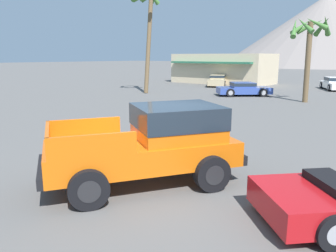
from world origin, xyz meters
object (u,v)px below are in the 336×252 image
object	(u,v)px
orange_pickup_truck	(156,140)
parked_car_blue	(243,89)
parked_car_white	(335,83)
palm_tree_leaning	(309,38)
parked_car_tan	(217,80)
palm_tree_tall	(147,16)

from	to	relation	value
orange_pickup_truck	parked_car_blue	distance (m)	19.66
parked_car_white	palm_tree_leaning	world-z (taller)	palm_tree_leaning
parked_car_tan	palm_tree_leaning	distance (m)	13.72
parked_car_white	palm_tree_tall	xyz separation A→B (m)	(-11.88, -13.38, 5.83)
parked_car_white	parked_car_tan	world-z (taller)	parked_car_white
parked_car_white	palm_tree_leaning	distance (m)	11.28
parked_car_blue	parked_car_white	world-z (taller)	parked_car_white
orange_pickup_truck	palm_tree_tall	distance (m)	21.28
orange_pickup_truck	palm_tree_leaning	world-z (taller)	palm_tree_leaning
parked_car_blue	palm_tree_leaning	distance (m)	6.34
palm_tree_tall	parked_car_white	bearing A→B (deg)	48.41
parked_car_tan	palm_tree_leaning	bearing A→B (deg)	121.12
orange_pickup_truck	palm_tree_tall	size ratio (longest dim) A/B	0.59
orange_pickup_truck	palm_tree_tall	bearing A→B (deg)	164.85
parked_car_tan	palm_tree_leaning	xyz separation A→B (m)	(11.21, -6.95, 3.76)
orange_pickup_truck	parked_car_tan	distance (m)	27.88
orange_pickup_truck	parked_car_white	size ratio (longest dim) A/B	1.06
parked_car_tan	palm_tree_leaning	size ratio (longest dim) A/B	0.82
orange_pickup_truck	parked_car_blue	size ratio (longest dim) A/B	1.19
orange_pickup_truck	parked_car_tan	xyz separation A→B (m)	(-13.10, 24.61, -0.49)
parked_car_white	orange_pickup_truck	bearing A→B (deg)	66.34
orange_pickup_truck	palm_tree_tall	world-z (taller)	palm_tree_tall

